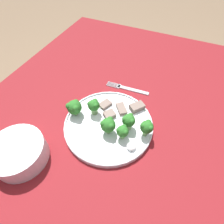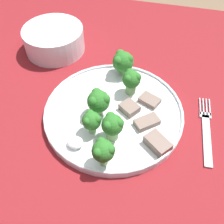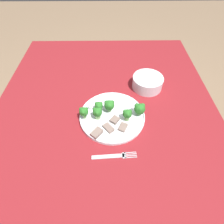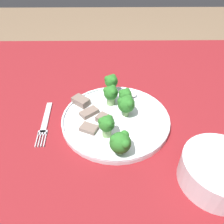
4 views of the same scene
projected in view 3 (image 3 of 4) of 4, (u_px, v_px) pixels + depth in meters
name	position (u px, v px, depth m)	size (l,w,h in m)	color
ground_plane	(108.00, 178.00, 1.37)	(8.00, 8.00, 0.00)	#7F664C
table	(106.00, 128.00, 0.86)	(1.38, 1.05, 0.77)	maroon
dinner_plate	(112.00, 116.00, 0.78)	(0.29, 0.29, 0.02)	white
fork	(114.00, 156.00, 0.66)	(0.03, 0.17, 0.00)	#B2B2B7
cream_bowl	(147.00, 83.00, 0.89)	(0.15, 0.15, 0.06)	silver
broccoli_floret_near_rim_left	(109.00, 105.00, 0.76)	(0.05, 0.05, 0.06)	#7FA866
broccoli_floret_center_left	(140.00, 108.00, 0.75)	(0.05, 0.05, 0.06)	#7FA866
broccoli_floret_back_left	(127.00, 114.00, 0.73)	(0.04, 0.04, 0.06)	#7FA866
broccoli_floret_front_left	(99.00, 106.00, 0.77)	(0.04, 0.04, 0.05)	#7FA866
broccoli_floret_center_back	(84.00, 112.00, 0.74)	(0.04, 0.04, 0.06)	#7FA866
broccoli_floret_mid_cluster	(97.00, 112.00, 0.74)	(0.04, 0.04, 0.06)	#7FA866
meat_slice_front_slice	(108.00, 128.00, 0.72)	(0.05, 0.05, 0.01)	#756056
meat_slice_middle_slice	(97.00, 133.00, 0.70)	(0.06, 0.05, 0.02)	#756056
meat_slice_rear_slice	(115.00, 120.00, 0.75)	(0.05, 0.05, 0.02)	#756056
meat_slice_edge_slice	(123.00, 127.00, 0.73)	(0.05, 0.04, 0.01)	#756056
sauce_dollop	(91.00, 106.00, 0.80)	(0.03, 0.03, 0.02)	white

